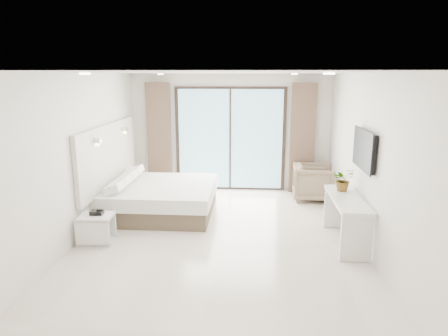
{
  "coord_description": "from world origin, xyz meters",
  "views": [
    {
      "loc": [
        0.52,
        -6.1,
        2.67
      ],
      "look_at": [
        0.05,
        0.4,
        1.14
      ],
      "focal_mm": 32.0,
      "sensor_mm": 36.0,
      "label": 1
    }
  ],
  "objects_px": {
    "bed": "(160,198)",
    "console_desk": "(347,210)",
    "nightstand": "(97,229)",
    "armchair": "(313,181)"
  },
  "relations": [
    {
      "from": "bed",
      "to": "console_desk",
      "type": "bearing_deg",
      "value": -20.14
    },
    {
      "from": "nightstand",
      "to": "console_desk",
      "type": "distance_m",
      "value": 4.03
    },
    {
      "from": "nightstand",
      "to": "armchair",
      "type": "height_order",
      "value": "armchair"
    },
    {
      "from": "nightstand",
      "to": "console_desk",
      "type": "bearing_deg",
      "value": 0.54
    },
    {
      "from": "console_desk",
      "to": "armchair",
      "type": "xyz_separation_m",
      "value": [
        -0.19,
        2.33,
        -0.14
      ]
    },
    {
      "from": "nightstand",
      "to": "armchair",
      "type": "bearing_deg",
      "value": 30.84
    },
    {
      "from": "bed",
      "to": "console_desk",
      "type": "xyz_separation_m",
      "value": [
        3.32,
        -1.22,
        0.25
      ]
    },
    {
      "from": "console_desk",
      "to": "armchair",
      "type": "relative_size",
      "value": 1.79
    },
    {
      "from": "console_desk",
      "to": "armchair",
      "type": "bearing_deg",
      "value": 94.66
    },
    {
      "from": "nightstand",
      "to": "armchair",
      "type": "relative_size",
      "value": 0.64
    }
  ]
}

